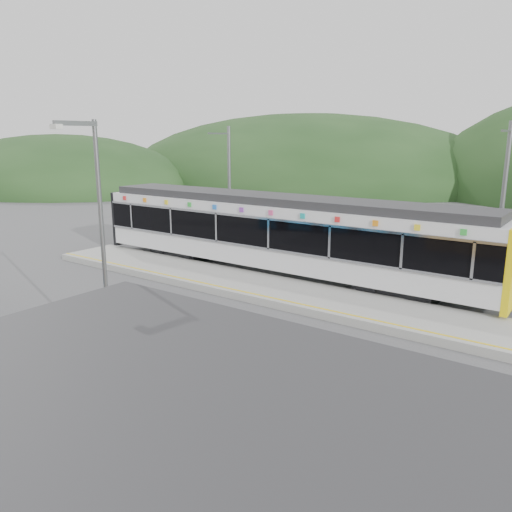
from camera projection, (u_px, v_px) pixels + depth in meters
The scene contains 9 objects.
ground at pixel (233, 318), 18.00m from camera, with size 120.00×120.00×0.00m, color #4C4C4F.
hills at pixel (451, 312), 18.67m from camera, with size 146.00×149.00×26.00m.
platform at pixel (283, 292), 20.58m from camera, with size 26.00×3.20×0.30m, color #9E9E99.
yellow_line at pixel (265, 296), 19.51m from camera, with size 26.00×0.10×0.01m, color yellow.
train at pixel (278, 232), 23.43m from camera, with size 20.44×3.01×3.74m.
catenary_mast_west at pixel (229, 188), 27.91m from camera, with size 0.18×1.80×7.00m.
catenary_mast_east at pixel (502, 207), 19.97m from camera, with size 0.18×1.80×7.00m.
station_shelter at pixel (173, 479), 7.12m from camera, with size 9.20×6.20×3.00m.
lamp_post at pixel (97, 226), 13.31m from camera, with size 0.37×1.19×6.79m.
Camera 1 is at (10.57, -13.35, 6.29)m, focal length 35.00 mm.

